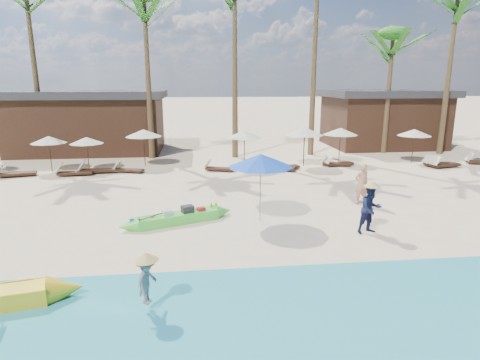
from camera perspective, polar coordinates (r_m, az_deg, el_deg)
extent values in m
plane|color=beige|center=(13.36, -3.87, -7.88)|extent=(240.00, 240.00, 0.00)
cube|color=tan|center=(8.91, -2.27, -19.79)|extent=(240.00, 4.50, 0.01)
cube|color=#4CDE43|center=(14.57, -8.82, -5.41)|extent=(2.95, 1.60, 0.35)
cube|color=white|center=(14.57, -8.82, -5.34)|extent=(2.51, 1.30, 0.16)
cube|color=#262628|center=(14.60, -7.48, -4.25)|extent=(0.50, 0.45, 0.32)
cube|color=silver|center=(14.44, -10.30, -4.71)|extent=(0.40, 0.37, 0.26)
cube|color=red|center=(14.75, -5.55, -4.26)|extent=(0.34, 0.31, 0.20)
cylinder|color=red|center=(14.33, -12.40, -5.33)|extent=(0.20, 0.20, 0.08)
cylinder|color=#262628|center=(14.19, -13.21, -5.58)|extent=(0.18, 0.18, 0.07)
sphere|color=tan|center=(14.16, -14.35, -5.49)|extent=(0.17, 0.17, 0.17)
cylinder|color=yellow|center=(15.02, -4.09, -3.96)|extent=(0.13, 0.13, 0.17)
cylinder|color=yellow|center=(15.09, -3.44, -3.86)|extent=(0.13, 0.13, 0.17)
imported|color=tan|center=(17.18, 16.89, -0.52)|extent=(0.69, 0.52, 1.71)
imported|color=#15193A|center=(13.98, 18.08, -3.95)|extent=(0.93, 0.80, 1.66)
imported|color=gray|center=(9.23, -13.11, -13.74)|extent=(0.65, 0.80, 1.08)
cylinder|color=#99999E|center=(14.37, 2.90, -1.25)|extent=(0.05, 0.05, 2.40)
cone|color=blue|center=(14.14, 2.95, 2.80)|extent=(2.30, 2.30, 0.47)
cylinder|color=#351F15|center=(24.88, -25.38, 3.31)|extent=(0.05, 0.05, 1.93)
cone|color=beige|center=(24.76, -25.57, 5.20)|extent=(1.93, 1.93, 0.39)
cube|color=#351F15|center=(25.08, -30.51, 0.88)|extent=(1.70, 0.73, 0.12)
cube|color=#351F15|center=(24.41, -29.09, 0.79)|extent=(1.92, 0.97, 0.13)
cylinder|color=#351F15|center=(24.29, -20.84, 3.42)|extent=(0.05, 0.05, 1.85)
cone|color=beige|center=(24.17, -21.00, 5.28)|extent=(1.85, 1.85, 0.37)
cube|color=#351F15|center=(23.32, -22.38, 0.96)|extent=(1.83, 0.73, 0.13)
cube|color=beige|center=(23.43, -24.35, 1.61)|extent=(0.45, 0.61, 0.52)
cube|color=#351F15|center=(23.49, -19.50, 1.32)|extent=(1.93, 0.72, 0.13)
cube|color=beige|center=(23.58, -21.57, 2.02)|extent=(0.46, 0.64, 0.55)
cylinder|color=#351F15|center=(24.62, -13.45, 4.40)|extent=(0.05, 0.05, 2.13)
cone|color=beige|center=(24.49, -13.57, 6.51)|extent=(2.13, 2.13, 0.43)
cube|color=#351F15|center=(23.14, -15.43, 1.37)|extent=(1.66, 0.98, 0.11)
cube|color=beige|center=(23.42, -17.00, 2.10)|extent=(0.50, 0.60, 0.46)
cylinder|color=#351F15|center=(23.46, 0.62, 4.33)|extent=(0.05, 0.05, 2.12)
cone|color=beige|center=(23.33, 0.62, 6.54)|extent=(2.12, 2.12, 0.42)
cube|color=#351F15|center=(22.69, -2.89, 1.62)|extent=(1.69, 1.01, 0.11)
cube|color=beige|center=(22.83, -4.62, 2.39)|extent=(0.51, 0.61, 0.47)
cube|color=#351F15|center=(22.86, 5.50, 1.71)|extent=(1.93, 1.12, 0.13)
cube|color=beige|center=(22.89, 3.50, 2.59)|extent=(0.57, 0.69, 0.53)
cylinder|color=#351F15|center=(24.11, 9.09, 4.58)|extent=(0.06, 0.06, 2.26)
cone|color=beige|center=(23.98, 9.18, 6.88)|extent=(2.26, 2.26, 0.45)
cube|color=#351F15|center=(23.19, 6.38, 1.84)|extent=(1.81, 0.96, 0.12)
cube|color=beige|center=(22.80, 4.69, 2.46)|extent=(0.51, 0.64, 0.50)
cube|color=#351F15|center=(24.78, 13.94, 2.28)|extent=(1.74, 0.81, 0.12)
cube|color=beige|center=(24.37, 12.47, 2.88)|extent=(0.46, 0.60, 0.49)
cylinder|color=#351F15|center=(25.55, 13.98, 4.70)|extent=(0.05, 0.05, 2.12)
cone|color=beige|center=(25.43, 14.10, 6.73)|extent=(2.12, 2.12, 0.42)
cube|color=#351F15|center=(24.74, 13.50, 2.28)|extent=(1.71, 0.94, 0.12)
cube|color=beige|center=(24.64, 11.87, 3.01)|extent=(0.49, 0.61, 0.48)
cylinder|color=#351F15|center=(27.10, 23.38, 4.38)|extent=(0.05, 0.05, 2.03)
cone|color=beige|center=(26.99, 23.55, 6.21)|extent=(2.03, 2.03, 0.41)
cube|color=#351F15|center=(26.56, 27.20, 1.93)|extent=(1.89, 0.94, 0.13)
cube|color=beige|center=(25.95, 26.03, 2.53)|extent=(0.51, 0.65, 0.53)
cube|color=#351F15|center=(26.81, 26.47, 2.10)|extent=(1.75, 0.59, 0.12)
cube|color=beige|center=(26.36, 25.12, 2.74)|extent=(0.40, 0.57, 0.51)
cube|color=beige|center=(28.35, 29.84, 2.90)|extent=(0.53, 0.65, 0.50)
cone|color=brown|center=(29.23, -27.11, 13.37)|extent=(0.40, 0.40, 10.89)
cone|color=brown|center=(26.83, -12.92, 13.71)|extent=(0.40, 0.40, 10.08)
cone|color=brown|center=(26.56, -0.73, 15.33)|extent=(0.40, 0.40, 11.26)
cone|color=brown|center=(27.99, 10.54, 16.98)|extent=(0.40, 0.40, 13.16)
cone|color=brown|center=(30.06, 20.32, 11.28)|extent=(0.40, 0.40, 8.07)
ellipsoid|color=#246619|center=(30.21, 21.00, 18.93)|extent=(2.08, 2.08, 0.88)
cone|color=brown|center=(31.17, 27.53, 13.02)|extent=(0.40, 0.40, 10.64)
cube|color=#351F15|center=(30.98, -20.58, 7.34)|extent=(10.00, 6.00, 3.80)
cube|color=#2D2D33|center=(30.84, -20.93, 11.30)|extent=(10.80, 6.60, 0.50)
cube|color=#351F15|center=(33.37, 19.54, 7.83)|extent=(8.00, 6.00, 3.80)
cube|color=#2D2D33|center=(33.25, 19.85, 11.51)|extent=(8.80, 6.60, 0.50)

